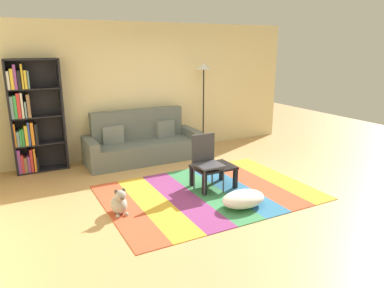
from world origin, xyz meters
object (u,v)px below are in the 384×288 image
at_px(bookshelf, 30,119).
at_px(standing_lamp, 204,77).
at_px(coffee_table, 214,170).
at_px(pouf, 243,199).
at_px(couch, 142,144).
at_px(dog, 119,203).
at_px(tv_remote, 217,164).
at_px(folding_chair, 206,158).

relative_size(bookshelf, standing_lamp, 1.07).
xyz_separation_m(bookshelf, coffee_table, (2.49, -2.20, -0.68)).
bearing_deg(pouf, coffee_table, 89.56).
height_order(bookshelf, standing_lamp, bookshelf).
height_order(couch, bookshelf, bookshelf).
distance_m(pouf, dog, 1.75).
relative_size(dog, tv_remote, 2.65).
relative_size(couch, pouf, 3.42).
bearing_deg(pouf, standing_lamp, 70.94).
xyz_separation_m(pouf, tv_remote, (0.11, 0.89, 0.25)).
relative_size(couch, tv_remote, 15.07).
distance_m(couch, standing_lamp, 1.98).
xyz_separation_m(standing_lamp, tv_remote, (-0.92, -2.08, -1.20)).
bearing_deg(coffee_table, standing_lamp, 64.40).
xyz_separation_m(standing_lamp, folding_chair, (-1.17, -2.15, -1.04)).
bearing_deg(pouf, folding_chair, 100.00).
bearing_deg(folding_chair, couch, 115.03).
xyz_separation_m(coffee_table, dog, (-1.64, -0.22, -0.14)).
xyz_separation_m(couch, folding_chair, (0.36, -1.94, 0.20)).
bearing_deg(standing_lamp, coffee_table, -115.60).
relative_size(dog, folding_chair, 0.44).
bearing_deg(dog, folding_chair, 7.83).
relative_size(couch, folding_chair, 2.51).
bearing_deg(folding_chair, standing_lamp, 75.96).
xyz_separation_m(couch, pouf, (0.50, -2.76, -0.21)).
bearing_deg(dog, couch, 62.14).
relative_size(couch, standing_lamp, 1.20).
height_order(couch, folding_chair, couch).
height_order(coffee_table, dog, dog).
relative_size(couch, bookshelf, 1.11).
bearing_deg(couch, tv_remote, -71.84).
relative_size(couch, dog, 5.69).
bearing_deg(coffee_table, couch, 104.84).
xyz_separation_m(tv_remote, folding_chair, (-0.26, -0.07, 0.16)).
distance_m(standing_lamp, tv_remote, 2.57).
bearing_deg(dog, pouf, -20.77).
xyz_separation_m(bookshelf, folding_chair, (2.34, -2.22, -0.44)).
height_order(dog, tv_remote, dog).
distance_m(coffee_table, pouf, 0.86).
bearing_deg(tv_remote, coffee_table, 168.03).
height_order(coffee_table, pouf, coffee_table).
bearing_deg(bookshelf, pouf, -50.81).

